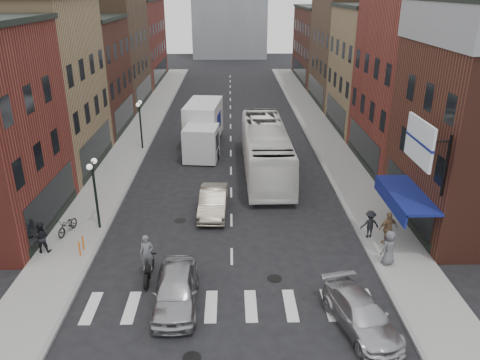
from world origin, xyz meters
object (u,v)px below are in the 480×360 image
at_px(motorcycle_rider, 148,259).
at_px(billboard_sign, 421,143).
at_px(streetlamp_far, 140,116).
at_px(ped_right_b, 388,228).
at_px(curb_car, 361,315).
at_px(box_truck, 203,128).
at_px(parked_bicycle, 68,225).
at_px(sedan_left_near, 176,289).
at_px(bike_rack, 81,246).
at_px(streetlamp_near, 94,182).
at_px(ped_left_solo, 41,237).
at_px(ped_right_c, 389,248).
at_px(sedan_left_far, 213,202).
at_px(transit_bus, 266,149).
at_px(ped_right_a, 370,224).

bearing_deg(motorcycle_rider, billboard_sign, 2.62).
xyz_separation_m(streetlamp_far, ped_right_b, (15.54, -16.14, -1.85)).
xyz_separation_m(curb_car, ped_right_b, (3.03, 6.35, 0.42)).
xyz_separation_m(box_truck, motorcycle_rider, (-1.57, -19.05, -0.76)).
xyz_separation_m(curb_car, parked_bicycle, (-14.05, 7.89, -0.04)).
bearing_deg(sedan_left_near, bike_rack, 139.89).
bearing_deg(streetlamp_near, bike_rack, -94.24).
height_order(sedan_left_near, ped_right_b, ped_right_b).
xyz_separation_m(ped_left_solo, ped_right_c, (17.18, -1.49, 0.06)).
bearing_deg(ped_right_b, ped_left_solo, -13.05).
height_order(sedan_left_far, parked_bicycle, sedan_left_far).
bearing_deg(streetlamp_far, transit_bus, -28.41).
bearing_deg(curb_car, sedan_left_near, 153.07).
height_order(box_truck, parked_bicycle, box_truck).
xyz_separation_m(transit_bus, ped_right_b, (5.61, -10.77, -0.72)).
relative_size(motorcycle_rider, ped_right_b, 1.27).
bearing_deg(box_truck, streetlamp_near, -103.59).
bearing_deg(sedan_left_far, box_truck, 97.60).
height_order(ped_right_a, ped_right_c, ped_right_c).
height_order(bike_rack, ped_right_b, ped_right_b).
distance_m(streetlamp_near, ped_right_b, 15.79).
bearing_deg(box_truck, ped_left_solo, -107.37).
bearing_deg(ped_right_b, ped_right_c, 59.33).
bearing_deg(bike_rack, streetlamp_near, 85.76).
xyz_separation_m(sedan_left_near, ped_right_a, (9.79, 5.44, 0.15)).
xyz_separation_m(streetlamp_near, sedan_left_near, (5.01, -6.84, -2.14)).
bearing_deg(curb_car, billboard_sign, 40.57).
xyz_separation_m(transit_bus, curb_car, (2.58, -17.12, -1.13)).
xyz_separation_m(transit_bus, ped_left_solo, (-12.13, -11.18, -0.81)).
distance_m(motorcycle_rider, sedan_left_near, 2.43).
distance_m(curb_car, ped_right_c, 5.10).
relative_size(ped_left_solo, ped_right_a, 1.05).
relative_size(billboard_sign, streetlamp_near, 0.90).
xyz_separation_m(billboard_sign, box_truck, (-10.87, 17.62, -4.29)).
bearing_deg(ped_left_solo, ped_right_c, 171.32).
relative_size(billboard_sign, motorcycle_rider, 1.60).
bearing_deg(ped_right_b, box_truck, -71.72).
bearing_deg(ped_right_c, motorcycle_rider, -26.39).
distance_m(box_truck, transit_bus, 7.30).
xyz_separation_m(transit_bus, ped_right_a, (4.87, -10.04, -0.85)).
height_order(streetlamp_far, transit_bus, streetlamp_far).
bearing_deg(billboard_sign, motorcycle_rider, -173.44).
relative_size(ped_right_a, ped_right_c, 0.88).
xyz_separation_m(curb_car, ped_right_c, (2.47, 4.44, 0.39)).
bearing_deg(streetlamp_near, parked_bicycle, -158.99).
height_order(sedan_left_far, ped_left_solo, ped_left_solo).
distance_m(motorcycle_rider, ped_right_b, 12.32).
relative_size(streetlamp_far, transit_bus, 0.32).
bearing_deg(ped_right_a, billboard_sign, 112.62).
xyz_separation_m(transit_bus, ped_right_c, (5.05, -12.68, -0.75)).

